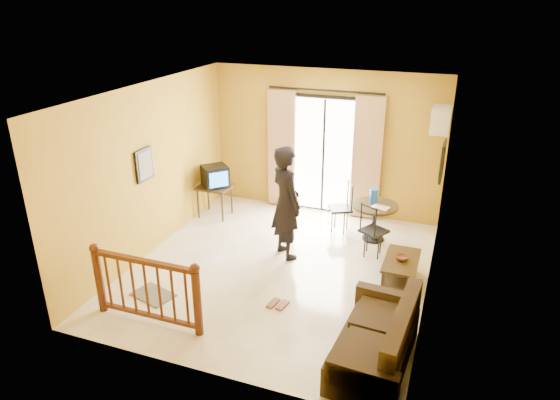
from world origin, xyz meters
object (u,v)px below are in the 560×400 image
(coffee_table, at_px, (401,267))
(standing_person, at_px, (286,203))
(dining_table, at_px, (375,212))
(sofa, at_px, (379,343))
(television, at_px, (215,176))

(coffee_table, relative_size, standing_person, 0.47)
(dining_table, distance_m, standing_person, 1.72)
(coffee_table, bearing_deg, sofa, -89.94)
(dining_table, relative_size, standing_person, 0.42)
(television, xyz_separation_m, coffee_table, (3.72, -1.23, -0.56))
(television, relative_size, coffee_table, 0.69)
(coffee_table, relative_size, sofa, 0.52)
(coffee_table, height_order, standing_person, standing_person)
(dining_table, distance_m, sofa, 3.28)
(sofa, height_order, standing_person, standing_person)
(television, height_order, standing_person, standing_person)
(coffee_table, distance_m, sofa, 1.92)
(dining_table, distance_m, coffee_table, 1.46)
(television, distance_m, dining_table, 3.09)
(television, bearing_deg, sofa, -86.70)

